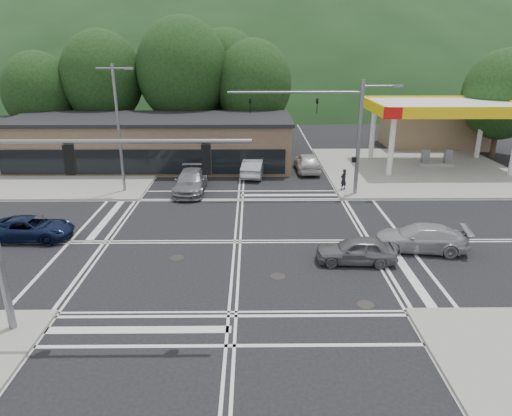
{
  "coord_description": "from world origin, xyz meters",
  "views": [
    {
      "loc": [
        0.79,
        -22.91,
        10.15
      ],
      "look_at": [
        1.03,
        1.56,
        1.4
      ],
      "focal_mm": 32.0,
      "sensor_mm": 36.0,
      "label": 1
    }
  ],
  "objects_px": {
    "car_silver_east": "(420,238)",
    "car_northbound": "(191,181)",
    "car_queue_a": "(254,167)",
    "pedestrian": "(343,179)",
    "car_queue_b": "(307,162)",
    "car_blue_west": "(31,228)",
    "car_grey_center": "(356,250)"
  },
  "relations": [
    {
      "from": "car_queue_a",
      "to": "car_blue_west",
      "type": "bearing_deg",
      "value": 54.8
    },
    {
      "from": "car_northbound",
      "to": "pedestrian",
      "type": "bearing_deg",
      "value": -0.15
    },
    {
      "from": "car_silver_east",
      "to": "car_northbound",
      "type": "relative_size",
      "value": 0.89
    },
    {
      "from": "car_queue_a",
      "to": "car_northbound",
      "type": "height_order",
      "value": "car_northbound"
    },
    {
      "from": "car_queue_b",
      "to": "pedestrian",
      "type": "height_order",
      "value": "pedestrian"
    },
    {
      "from": "car_queue_a",
      "to": "pedestrian",
      "type": "relative_size",
      "value": 2.98
    },
    {
      "from": "car_silver_east",
      "to": "pedestrian",
      "type": "xyz_separation_m",
      "value": [
        -2.09,
        10.2,
        0.23
      ]
    },
    {
      "from": "car_blue_west",
      "to": "car_silver_east",
      "type": "height_order",
      "value": "car_silver_east"
    },
    {
      "from": "car_queue_a",
      "to": "pedestrian",
      "type": "height_order",
      "value": "pedestrian"
    },
    {
      "from": "car_silver_east",
      "to": "pedestrian",
      "type": "relative_size",
      "value": 3.08
    },
    {
      "from": "car_blue_west",
      "to": "car_queue_b",
      "type": "bearing_deg",
      "value": -48.35
    },
    {
      "from": "car_grey_center",
      "to": "car_queue_b",
      "type": "bearing_deg",
      "value": -175.66
    },
    {
      "from": "car_grey_center",
      "to": "car_silver_east",
      "type": "bearing_deg",
      "value": 114.33
    },
    {
      "from": "car_queue_a",
      "to": "pedestrian",
      "type": "xyz_separation_m",
      "value": [
        6.5,
        -4.34,
        0.16
      ]
    },
    {
      "from": "car_blue_west",
      "to": "pedestrian",
      "type": "height_order",
      "value": "pedestrian"
    },
    {
      "from": "pedestrian",
      "to": "car_northbound",
      "type": "bearing_deg",
      "value": -37.97
    },
    {
      "from": "car_grey_center",
      "to": "pedestrian",
      "type": "height_order",
      "value": "pedestrian"
    },
    {
      "from": "car_silver_east",
      "to": "car_grey_center",
      "type": "bearing_deg",
      "value": -58.77
    },
    {
      "from": "car_queue_a",
      "to": "car_northbound",
      "type": "xyz_separation_m",
      "value": [
        -4.67,
        -4.3,
        0.02
      ]
    },
    {
      "from": "car_northbound",
      "to": "car_queue_a",
      "type": "bearing_deg",
      "value": 42.69
    },
    {
      "from": "car_queue_a",
      "to": "car_grey_center",
      "type": "bearing_deg",
      "value": 115.78
    },
    {
      "from": "car_queue_a",
      "to": "pedestrian",
      "type": "distance_m",
      "value": 7.82
    },
    {
      "from": "car_grey_center",
      "to": "car_queue_b",
      "type": "relative_size",
      "value": 0.83
    },
    {
      "from": "car_blue_west",
      "to": "car_silver_east",
      "type": "distance_m",
      "value": 21.07
    },
    {
      "from": "car_grey_center",
      "to": "car_queue_b",
      "type": "height_order",
      "value": "car_queue_b"
    },
    {
      "from": "car_silver_east",
      "to": "car_queue_a",
      "type": "xyz_separation_m",
      "value": [
        -8.59,
        14.54,
        0.07
      ]
    },
    {
      "from": "car_silver_east",
      "to": "pedestrian",
      "type": "distance_m",
      "value": 10.41
    },
    {
      "from": "car_queue_b",
      "to": "car_grey_center",
      "type": "bearing_deg",
      "value": 89.48
    },
    {
      "from": "car_blue_west",
      "to": "pedestrian",
      "type": "distance_m",
      "value": 20.77
    },
    {
      "from": "car_blue_west",
      "to": "car_queue_a",
      "type": "xyz_separation_m",
      "value": [
        12.42,
        12.91,
        0.12
      ]
    },
    {
      "from": "car_queue_b",
      "to": "car_northbound",
      "type": "relative_size",
      "value": 0.87
    },
    {
      "from": "car_grey_center",
      "to": "car_queue_a",
      "type": "distance_m",
      "value": 16.72
    }
  ]
}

